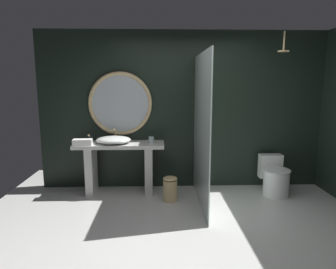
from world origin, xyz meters
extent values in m
plane|color=silver|center=(0.00, 0.00, 0.00)|extent=(5.76, 5.76, 0.00)
cube|color=black|center=(0.00, 1.90, 1.30)|extent=(4.80, 0.10, 2.60)
cube|color=silver|center=(-1.06, 1.58, 0.79)|extent=(1.41, 0.50, 0.06)
cube|color=silver|center=(-1.52, 1.58, 0.38)|extent=(0.12, 0.42, 0.76)
cube|color=silver|center=(-0.60, 1.58, 0.38)|extent=(0.12, 0.42, 0.76)
ellipsoid|color=white|center=(-1.15, 1.54, 0.88)|extent=(0.54, 0.45, 0.12)
cylinder|color=#D6B77F|center=(-1.15, 1.74, 0.93)|extent=(0.02, 0.02, 0.22)
cylinder|color=#D6B77F|center=(-1.15, 1.67, 1.03)|extent=(0.02, 0.14, 0.02)
cylinder|color=silver|center=(-0.56, 1.58, 0.87)|extent=(0.08, 0.08, 0.10)
cylinder|color=black|center=(-1.55, 1.59, 0.88)|extent=(0.06, 0.06, 0.11)
cylinder|color=#D6B77F|center=(-1.55, 1.59, 0.94)|extent=(0.03, 0.03, 0.02)
torus|color=#D6B77F|center=(-1.06, 1.81, 1.43)|extent=(1.04, 0.06, 1.04)
cylinder|color=#B2BCC1|center=(-1.06, 1.82, 1.43)|extent=(0.94, 0.01, 0.94)
cube|color=silver|center=(0.17, 1.09, 1.09)|extent=(0.02, 1.53, 2.18)
cylinder|color=#D6B77F|center=(1.39, 1.36, 2.36)|extent=(0.02, 0.02, 0.27)
cylinder|color=#D6B77F|center=(1.39, 1.36, 2.22)|extent=(0.16, 0.16, 0.02)
cylinder|color=white|center=(1.41, 1.37, 0.21)|extent=(0.40, 0.40, 0.41)
ellipsoid|color=white|center=(1.41, 1.37, 0.42)|extent=(0.42, 0.46, 0.02)
cube|color=white|center=(1.41, 1.65, 0.40)|extent=(0.37, 0.16, 0.39)
cylinder|color=#D6B77F|center=(-0.27, 1.20, 0.16)|extent=(0.22, 0.22, 0.32)
ellipsoid|color=#D6B77F|center=(-0.27, 1.20, 0.35)|extent=(0.22, 0.22, 0.06)
cube|color=white|center=(-1.61, 1.43, 0.87)|extent=(0.30, 0.17, 0.09)
camera|label=1|loc=(-0.44, -3.11, 1.77)|focal=32.07mm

